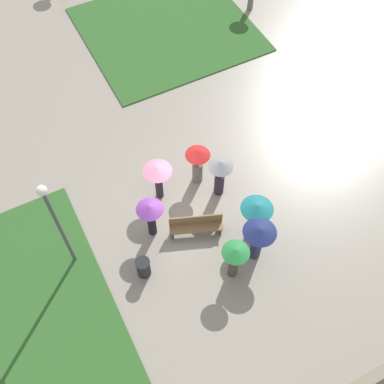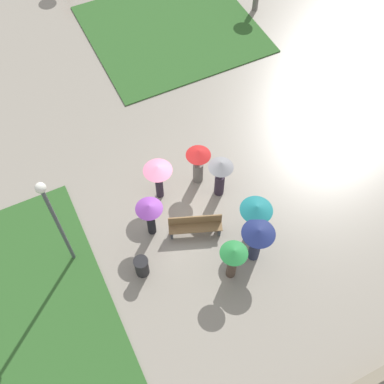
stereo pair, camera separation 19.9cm
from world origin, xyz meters
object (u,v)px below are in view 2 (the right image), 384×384
object	(u,v)px
park_bench	(195,225)
crowd_person_purple	(150,213)
crowd_person_red	(198,161)
crowd_person_navy	(257,239)
crowd_person_pink	(158,173)
crowd_person_teal	(255,215)
trash_bin	(142,267)
lamp_post	(54,216)
crowd_person_green	(233,259)
crowd_person_grey	(220,173)

from	to	relation	value
park_bench	crowd_person_purple	size ratio (longest dim) A/B	1.07
crowd_person_red	crowd_person_navy	bearing A→B (deg)	30.21
crowd_person_pink	crowd_person_red	bearing A→B (deg)	-140.20
crowd_person_teal	crowd_person_purple	bearing A→B (deg)	121.67
trash_bin	crowd_person_pink	size ratio (longest dim) A/B	0.47
crowd_person_purple	crowd_person_pink	distance (m)	1.59
lamp_post	crowd_person_red	bearing A→B (deg)	11.14
crowd_person_purple	crowd_person_navy	xyz separation A→B (m)	(2.81, -2.48, 0.01)
park_bench	crowd_person_pink	bearing A→B (deg)	125.60
park_bench	trash_bin	distance (m)	2.42
crowd_person_navy	crowd_person_red	bearing A→B (deg)	41.23
crowd_person_green	crowd_person_navy	world-z (taller)	crowd_person_navy
crowd_person_purple	crowd_person_green	bearing A→B (deg)	38.48
park_bench	lamp_post	size ratio (longest dim) A/B	0.41
park_bench	crowd_person_navy	distance (m)	2.41
crowd_person_green	crowd_person_grey	distance (m)	3.38
crowd_person_teal	crowd_person_grey	bearing A→B (deg)	65.54
crowd_person_pink	trash_bin	bearing A→B (deg)	94.65
park_bench	crowd_person_red	world-z (taller)	crowd_person_red
crowd_person_navy	trash_bin	bearing A→B (deg)	109.70
crowd_person_teal	crowd_person_pink	distance (m)	3.76
crowd_person_green	trash_bin	bearing A→B (deg)	155.03
crowd_person_grey	crowd_person_red	xyz separation A→B (m)	(-0.46, 0.88, -0.07)
lamp_post	crowd_person_teal	size ratio (longest dim) A/B	2.48
crowd_person_purple	crowd_person_pink	world-z (taller)	crowd_person_pink
lamp_post	crowd_person_green	world-z (taller)	lamp_post
lamp_post	crowd_person_red	size ratio (longest dim) A/B	2.52
lamp_post	trash_bin	distance (m)	3.57
trash_bin	crowd_person_green	world-z (taller)	crowd_person_green
crowd_person_teal	park_bench	bearing A→B (deg)	121.06
crowd_person_purple	crowd_person_pink	size ratio (longest dim) A/B	0.97
crowd_person_green	crowd_person_pink	world-z (taller)	crowd_person_pink
crowd_person_green	crowd_person_grey	world-z (taller)	crowd_person_grey
crowd_person_red	crowd_person_pink	bearing A→B (deg)	-64.02
crowd_person_navy	crowd_person_grey	bearing A→B (deg)	33.56
trash_bin	crowd_person_green	distance (m)	3.14
park_bench	crowd_person_navy	xyz separation A→B (m)	(1.41, -1.77, 0.84)
crowd_person_navy	crowd_person_green	bearing A→B (deg)	140.45
park_bench	crowd_person_teal	xyz separation A→B (m)	(1.81, -0.96, 0.85)
crowd_person_green	crowd_person_teal	distance (m)	1.80
crowd_person_grey	crowd_person_red	size ratio (longest dim) A/B	1.04
trash_bin	crowd_person_purple	world-z (taller)	crowd_person_purple
crowd_person_pink	park_bench	bearing A→B (deg)	143.71
crowd_person_teal	trash_bin	bearing A→B (deg)	144.43
crowd_person_pink	crowd_person_grey	bearing A→B (deg)	-163.24
crowd_person_green	park_bench	bearing A→B (deg)	102.56
crowd_person_grey	crowd_person_red	world-z (taller)	crowd_person_grey
crowd_person_green	crowd_person_purple	distance (m)	3.25
lamp_post	crowd_person_purple	size ratio (longest dim) A/B	2.58
park_bench	crowd_person_grey	world-z (taller)	crowd_person_grey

